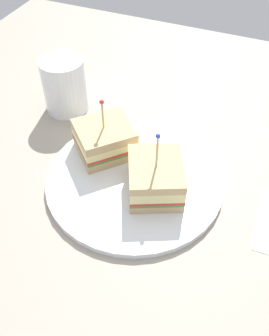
# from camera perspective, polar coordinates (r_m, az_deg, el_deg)

# --- Properties ---
(ground_plane) EXTENTS (1.06, 1.06, 0.02)m
(ground_plane) POSITION_cam_1_polar(r_m,az_deg,el_deg) (0.59, 0.00, -2.69)
(ground_plane) COLOR #9E9384
(plate) EXTENTS (0.27, 0.27, 0.01)m
(plate) POSITION_cam_1_polar(r_m,az_deg,el_deg) (0.58, 0.00, -1.71)
(plate) COLOR white
(plate) RESTS_ON ground_plane
(sandwich_half_front) EXTENTS (0.11, 0.11, 0.11)m
(sandwich_half_front) POSITION_cam_1_polar(r_m,az_deg,el_deg) (0.54, 3.21, -1.49)
(sandwich_half_front) COLOR tan
(sandwich_half_front) RESTS_ON plate
(sandwich_half_back) EXTENTS (0.12, 0.12, 0.10)m
(sandwich_half_back) POSITION_cam_1_polar(r_m,az_deg,el_deg) (0.60, -4.57, 4.36)
(sandwich_half_back) COLOR tan
(sandwich_half_back) RESTS_ON plate
(drink_glass) EXTENTS (0.08, 0.08, 0.10)m
(drink_glass) POSITION_cam_1_polar(r_m,az_deg,el_deg) (0.71, -10.56, 12.07)
(drink_glass) COLOR gold
(drink_glass) RESTS_ON ground_plane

